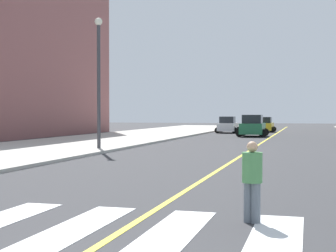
{
  "coord_description": "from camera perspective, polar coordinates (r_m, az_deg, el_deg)",
  "views": [
    {
      "loc": [
        3.22,
        -4.66,
        2.12
      ],
      "look_at": [
        -6.4,
        30.31,
        1.24
      ],
      "focal_mm": 54.47,
      "sensor_mm": 36.0,
      "label": 1
    }
  ],
  "objects": [
    {
      "name": "pedestrian_crossing",
      "position": [
        10.02,
        9.4,
        -5.76
      ],
      "size": [
        0.39,
        0.39,
        1.58
      ],
      "rotation": [
        0.0,
        0.0,
        5.93
      ],
      "color": "slate",
      "rests_on": "ground"
    },
    {
      "name": "lane_divider_paint",
      "position": [
        44.83,
        11.25,
        -1.34
      ],
      "size": [
        0.16,
        80.0,
        0.01
      ],
      "primitive_type": "cube",
      "color": "yellow",
      "rests_on": "ground"
    },
    {
      "name": "car_white_nearest",
      "position": [
        56.26,
        6.69,
        0.08
      ],
      "size": [
        2.58,
        4.08,
        1.81
      ],
      "rotation": [
        0.0,
        0.0,
        0.02
      ],
      "color": "silver",
      "rests_on": "ground"
    },
    {
      "name": "crosswalk_paint",
      "position": [
        9.48,
        -4.97,
        -11.48
      ],
      "size": [
        13.5,
        4.0,
        0.01
      ],
      "color": "silver",
      "rests_on": "ground"
    },
    {
      "name": "car_yellow_third",
      "position": [
        59.68,
        10.79,
        0.11
      ],
      "size": [
        2.46,
        3.91,
        1.74
      ],
      "rotation": [
        0.0,
        0.0,
        -0.01
      ],
      "color": "gold",
      "rests_on": "ground"
    },
    {
      "name": "car_green_second",
      "position": [
        47.79,
        9.45,
        -0.04
      ],
      "size": [
        2.83,
        4.52,
        2.02
      ],
      "rotation": [
        0.0,
        0.0,
        0.01
      ],
      "color": "#236B42",
      "rests_on": "ground"
    },
    {
      "name": "sidewalk_kerb_west",
      "position": [
        29.16,
        -16.61,
        -2.69
      ],
      "size": [
        10.0,
        120.0,
        0.15
      ],
      "primitive_type": "cube",
      "color": "#B2ADA3",
      "rests_on": "ground"
    },
    {
      "name": "street_lamp",
      "position": [
        29.32,
        -7.76,
        6.07
      ],
      "size": [
        0.44,
        0.44,
        7.4
      ],
      "color": "#38383D",
      "rests_on": "sidewalk_kerb_west"
    }
  ]
}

